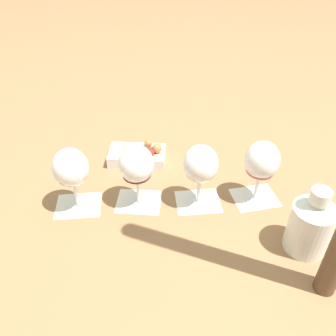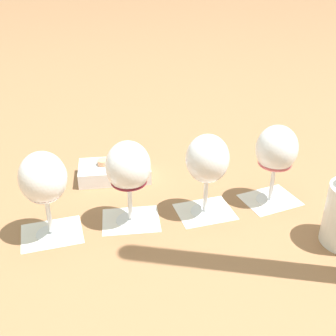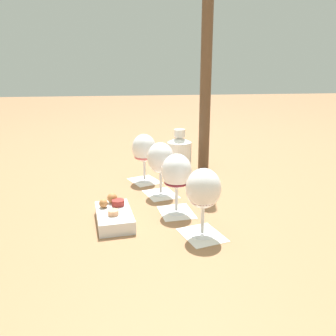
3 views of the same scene
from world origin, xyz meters
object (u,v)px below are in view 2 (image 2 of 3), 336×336
object	(u,v)px
wine_glass_3	(43,182)
wine_glass_2	(128,169)
snack_dish	(116,170)
wine_glass_0	(276,152)
wine_glass_1	(207,162)

from	to	relation	value
wine_glass_3	wine_glass_2	bearing A→B (deg)	-164.56
wine_glass_2	wine_glass_3	world-z (taller)	same
wine_glass_3	snack_dish	bearing A→B (deg)	-115.94
wine_glass_0	wine_glass_3	xyz separation A→B (m)	(0.46, 0.11, -0.00)
wine_glass_1	snack_dish	xyz separation A→B (m)	(0.20, -0.15, -0.10)
wine_glass_1	snack_dish	size ratio (longest dim) A/B	0.98
wine_glass_0	wine_glass_3	bearing A→B (deg)	13.93
wine_glass_1	snack_dish	world-z (taller)	wine_glass_1
wine_glass_0	snack_dish	bearing A→B (deg)	-17.37
wine_glass_3	snack_dish	world-z (taller)	wine_glass_3
wine_glass_1	wine_glass_2	size ratio (longest dim) A/B	1.00
wine_glass_0	wine_glass_2	size ratio (longest dim) A/B	1.00
wine_glass_1	wine_glass_2	bearing A→B (deg)	10.23
wine_glass_0	wine_glass_3	size ratio (longest dim) A/B	1.00
snack_dish	wine_glass_3	bearing A→B (deg)	64.06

